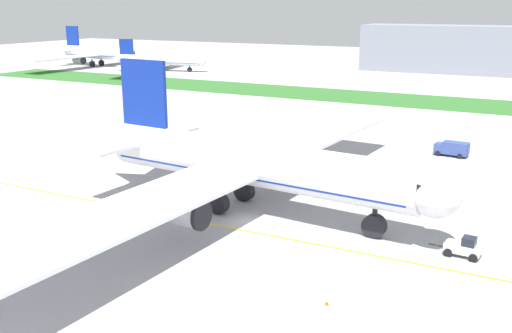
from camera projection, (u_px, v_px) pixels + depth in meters
ground_plane at (249, 222)px, 71.75m from camera, size 600.00×600.00×0.00m
apron_taxi_line at (238, 229)px, 69.41m from camera, size 280.00×0.36×0.01m
grass_median_strip at (424, 101)px, 160.41m from camera, size 320.00×24.00×0.10m
airliner_foreground at (249, 164)px, 74.07m from camera, size 52.98×83.44×18.56m
pushback_tug at (464, 247)px, 61.71m from camera, size 5.56×2.54×2.24m
ground_crew_wingwalker_port at (111, 210)px, 72.78m from camera, size 0.56×0.37×1.65m
traffic_cone_near_nose at (327, 302)px, 51.90m from camera, size 0.36×0.36×0.58m
service_truck_baggage_loader at (452, 148)px, 102.48m from camera, size 5.89×3.08×2.58m
parked_airliner_far_left at (100, 53)px, 249.62m from camera, size 48.29×75.96×16.73m
parked_airliner_far_centre at (158, 60)px, 233.63m from camera, size 40.50×65.61×12.37m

